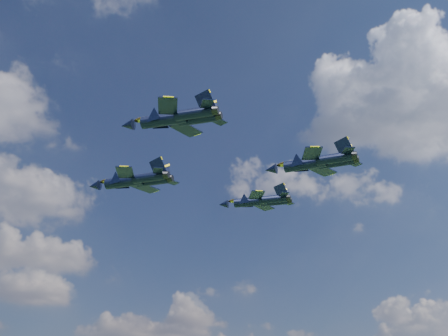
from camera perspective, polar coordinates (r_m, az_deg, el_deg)
jet_lead at (r=97.86m, az=-10.34°, el=-1.38°), size 14.02×14.78×3.92m
jet_left at (r=79.78m, az=-6.45°, el=4.88°), size 13.72×13.82×3.75m
jet_right at (r=105.47m, az=2.46°, el=-3.45°), size 12.96×12.66×3.48m
jet_slot at (r=86.47m, az=7.93°, el=0.38°), size 12.49×14.09×3.64m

